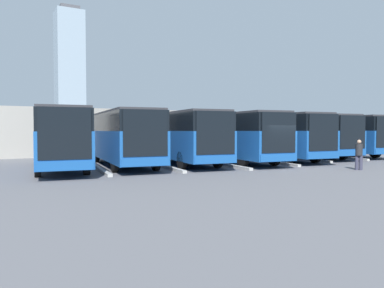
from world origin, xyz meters
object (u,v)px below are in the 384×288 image
Objects in this scene: bus_0 at (334,134)px; bus_5 at (123,136)px; bus_2 at (273,135)px; pedestrian at (359,154)px; bus_6 at (59,136)px; bus_1 at (301,134)px; bus_4 at (180,136)px; bus_3 at (233,135)px.

bus_0 is 1.00× the size of bus_5.
bus_0 and bus_2 have the same top height.
bus_0 is at bearing -79.49° from pedestrian.
pedestrian is at bearing 156.40° from bus_6.
bus_1 is 3.91m from bus_2.
bus_4 reaches higher than pedestrian.
bus_5 is at bearing 2.60° from bus_2.
bus_3 is (7.62, 1.11, 0.00)m from bus_1.
pedestrian is (-10.86, 8.61, -0.96)m from bus_5.
bus_6 is (19.05, 0.29, 0.00)m from bus_1.
bus_6 is 6.53× the size of pedestrian.
bus_3 is 3.86m from bus_4.
bus_5 is at bearing 0.78° from bus_4.
bus_3 is at bearing 179.10° from bus_5.
bus_4 is 1.00× the size of bus_5.
pedestrian is (0.57, 7.86, -0.96)m from bus_2.
bus_2 is at bearing 12.92° from bus_0.
bus_6 is (15.24, -0.60, 0.00)m from bus_2.
bus_5 is (11.43, -0.75, 0.00)m from bus_2.
bus_2 is 7.63m from bus_4.
bus_2 and bus_3 have the same top height.
bus_6 is at bearing 23.70° from pedestrian.
bus_5 is (15.24, 0.14, 0.00)m from bus_1.
bus_3 and bus_4 have the same top height.
bus_5 is at bearing -171.30° from bus_6.
bus_4 is at bearing 3.51° from bus_2.
bus_0 is at bearing -168.17° from bus_3.
pedestrian is (-3.24, 7.64, -0.96)m from bus_3.
bus_4 is at bearing 8.22° from bus_0.
bus_0 is 19.05m from bus_5.
bus_0 and bus_1 have the same top height.
bus_1 is 19.05m from bus_6.
bus_3 is (3.81, 0.22, 0.00)m from bus_2.
pedestrian is at bearing 69.77° from bus_1.
bus_3 is 11.46m from bus_6.
bus_2 is at bearing -40.49° from pedestrian.
bus_1 and bus_2 have the same top height.
bus_3 is at bearing 177.42° from bus_4.
bus_5 reaches higher than pedestrian.
bus_1 and bus_5 have the same top height.
bus_2 is (3.81, 0.89, 0.00)m from bus_1.
bus_3 reaches higher than pedestrian.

